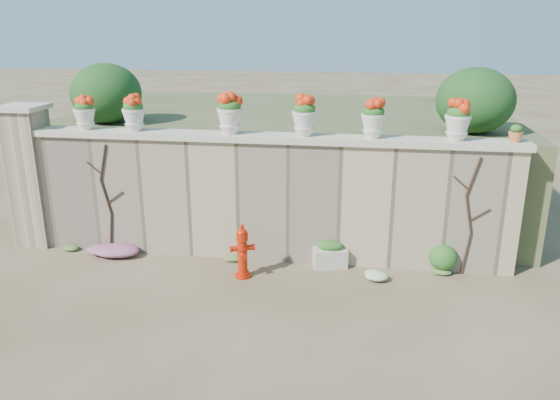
% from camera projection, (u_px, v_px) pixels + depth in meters
% --- Properties ---
extents(ground, '(80.00, 80.00, 0.00)m').
position_uv_depth(ground, '(242.00, 307.00, 7.63)').
color(ground, brown).
rests_on(ground, ground).
extents(stone_wall, '(8.00, 0.40, 2.00)m').
position_uv_depth(stone_wall, '(265.00, 200.00, 9.02)').
color(stone_wall, tan).
rests_on(stone_wall, ground).
extents(wall_cap, '(8.10, 0.52, 0.10)m').
position_uv_depth(wall_cap, '(264.00, 138.00, 8.69)').
color(wall_cap, beige).
rests_on(wall_cap, stone_wall).
extents(gate_pillar, '(0.72, 0.72, 2.48)m').
position_uv_depth(gate_pillar, '(31.00, 175.00, 9.54)').
color(gate_pillar, tan).
rests_on(gate_pillar, ground).
extents(raised_fill, '(9.00, 6.00, 2.00)m').
position_uv_depth(raised_fill, '(291.00, 156.00, 12.03)').
color(raised_fill, '#384C23').
rests_on(raised_fill, ground).
extents(back_shrub_left, '(1.30, 1.30, 1.10)m').
position_uv_depth(back_shrub_left, '(106.00, 93.00, 10.13)').
color(back_shrub_left, '#143814').
rests_on(back_shrub_left, raised_fill).
extents(back_shrub_right, '(1.30, 1.30, 1.10)m').
position_uv_depth(back_shrub_right, '(475.00, 101.00, 9.18)').
color(back_shrub_right, '#143814').
rests_on(back_shrub_right, raised_fill).
extents(vine_left, '(0.60, 0.04, 1.91)m').
position_uv_depth(vine_left, '(107.00, 197.00, 9.20)').
color(vine_left, black).
rests_on(vine_left, ground).
extents(vine_right, '(0.60, 0.04, 1.91)m').
position_uv_depth(vine_right, '(469.00, 215.00, 8.34)').
color(vine_right, black).
rests_on(vine_right, ground).
extents(fire_hydrant, '(0.38, 0.27, 0.87)m').
position_uv_depth(fire_hydrant, '(242.00, 251.00, 8.42)').
color(fire_hydrant, '#B81D07').
rests_on(fire_hydrant, ground).
extents(planter_box, '(0.60, 0.44, 0.45)m').
position_uv_depth(planter_box, '(330.00, 255.00, 8.86)').
color(planter_box, beige).
rests_on(planter_box, ground).
extents(green_shrub, '(0.62, 0.56, 0.59)m').
position_uv_depth(green_shrub, '(441.00, 256.00, 8.58)').
color(green_shrub, '#1E5119').
rests_on(green_shrub, ground).
extents(magenta_clump, '(0.91, 0.61, 0.24)m').
position_uv_depth(magenta_clump, '(112.00, 250.00, 9.27)').
color(magenta_clump, '#C928A2').
rests_on(magenta_clump, ground).
extents(white_flowers, '(0.50, 0.40, 0.18)m').
position_uv_depth(white_flowers, '(370.00, 274.00, 8.44)').
color(white_flowers, white).
rests_on(white_flowers, ground).
extents(urn_pot_0, '(0.35, 0.35, 0.55)m').
position_uv_depth(urn_pot_0, '(84.00, 113.00, 9.03)').
color(urn_pot_0, beige).
rests_on(urn_pot_0, wall_cap).
extents(urn_pot_1, '(0.37, 0.37, 0.58)m').
position_uv_depth(urn_pot_1, '(134.00, 113.00, 8.90)').
color(urn_pot_1, beige).
rests_on(urn_pot_1, wall_cap).
extents(urn_pot_2, '(0.41, 0.41, 0.65)m').
position_uv_depth(urn_pot_2, '(230.00, 114.00, 8.66)').
color(urn_pot_2, beige).
rests_on(urn_pot_2, wall_cap).
extents(urn_pot_3, '(0.39, 0.39, 0.62)m').
position_uv_depth(urn_pot_3, '(304.00, 116.00, 8.49)').
color(urn_pot_3, beige).
rests_on(urn_pot_3, wall_cap).
extents(urn_pot_4, '(0.38, 0.38, 0.59)m').
position_uv_depth(urn_pot_4, '(373.00, 119.00, 8.34)').
color(urn_pot_4, beige).
rests_on(urn_pot_4, wall_cap).
extents(urn_pot_5, '(0.39, 0.39, 0.61)m').
position_uv_depth(urn_pot_5, '(458.00, 120.00, 8.16)').
color(urn_pot_5, beige).
rests_on(urn_pot_5, wall_cap).
extents(terracotta_pot, '(0.21, 0.21, 0.25)m').
position_uv_depth(terracotta_pot, '(516.00, 134.00, 8.09)').
color(terracotta_pot, '#C2673B').
rests_on(terracotta_pot, wall_cap).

